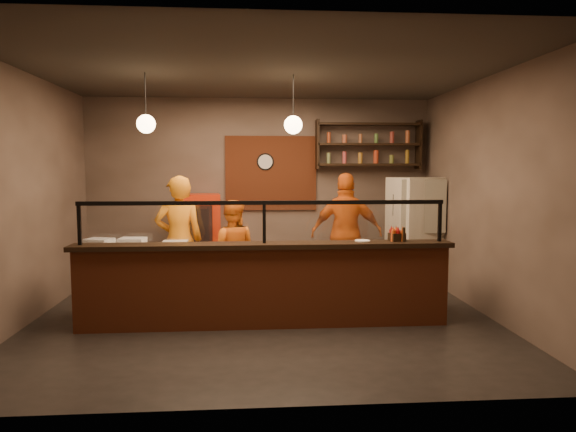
{
  "coord_description": "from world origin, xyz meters",
  "views": [
    {
      "loc": [
        -0.18,
        -6.59,
        1.97
      ],
      "look_at": [
        0.34,
        0.3,
        1.34
      ],
      "focal_mm": 32.0,
      "sensor_mm": 36.0,
      "label": 1
    }
  ],
  "objects": [
    {
      "name": "worktop_cabinet",
      "position": [
        0.0,
        0.2,
        0.42
      ],
      "size": [
        4.6,
        0.75,
        0.85
      ],
      "primitive_type": "cube",
      "color": "gray",
      "rests_on": "floor"
    },
    {
      "name": "red_cooler",
      "position": [
        -1.02,
        2.15,
        0.78
      ],
      "size": [
        0.72,
        0.67,
        1.55
      ],
      "primitive_type": "cube",
      "rotation": [
        0.0,
        0.0,
        0.1
      ],
      "color": "red",
      "rests_on": "floor"
    },
    {
      "name": "pepper_mill",
      "position": [
        1.76,
        -0.3,
        1.15
      ],
      "size": [
        0.04,
        0.04,
        0.18
      ],
      "primitive_type": "cylinder",
      "rotation": [
        0.0,
        0.0,
        0.02
      ],
      "color": "black",
      "rests_on": "counter_ledge"
    },
    {
      "name": "worktop",
      "position": [
        0.0,
        0.2,
        0.88
      ],
      "size": [
        4.6,
        0.75,
        0.05
      ],
      "primitive_type": "cube",
      "color": "beige",
      "rests_on": "worktop_cabinet"
    },
    {
      "name": "rolling_pin",
      "position": [
        -1.99,
        0.23,
        0.93
      ],
      "size": [
        0.33,
        0.13,
        0.06
      ],
      "primitive_type": "cylinder",
      "rotation": [
        0.0,
        1.57,
        0.24
      ],
      "color": "yellow",
      "rests_on": "worktop"
    },
    {
      "name": "cook_right",
      "position": [
        1.35,
        1.38,
        0.96
      ],
      "size": [
        1.17,
        0.6,
        1.91
      ],
      "primitive_type": "imported",
      "rotation": [
        0.0,
        0.0,
        3.02
      ],
      "color": "#CA5413",
      "rests_on": "floor"
    },
    {
      "name": "wall_front",
      "position": [
        0.0,
        -2.5,
        1.6
      ],
      "size": [
        6.0,
        0.0,
        6.0
      ],
      "primitive_type": "plane",
      "rotation": [
        -1.57,
        0.0,
        0.0
      ],
      "color": "#725E53",
      "rests_on": "floor"
    },
    {
      "name": "wall_clock",
      "position": [
        0.1,
        2.46,
        2.1
      ],
      "size": [
        0.3,
        0.04,
        0.3
      ],
      "primitive_type": "cylinder",
      "rotation": [
        1.57,
        0.0,
        0.0
      ],
      "color": "black",
      "rests_on": "wall_back"
    },
    {
      "name": "sneeze_guard",
      "position": [
        0.0,
        -0.3,
        1.37
      ],
      "size": [
        4.5,
        0.05,
        0.52
      ],
      "color": "white",
      "rests_on": "counter_ledge"
    },
    {
      "name": "cook_left",
      "position": [
        -1.21,
        0.9,
        0.94
      ],
      "size": [
        0.76,
        0.58,
        1.88
      ],
      "primitive_type": "imported",
      "rotation": [
        0.0,
        0.0,
        3.35
      ],
      "color": "orange",
      "rests_on": "floor"
    },
    {
      "name": "counter_ledge",
      "position": [
        0.0,
        -0.3,
        1.03
      ],
      "size": [
        4.7,
        0.37,
        0.06
      ],
      "primitive_type": "cube",
      "color": "black",
      "rests_on": "service_counter"
    },
    {
      "name": "wall_back",
      "position": [
        0.0,
        2.5,
        1.6
      ],
      "size": [
        6.0,
        0.0,
        6.0
      ],
      "primitive_type": "plane",
      "rotation": [
        1.57,
        0.0,
        0.0
      ],
      "color": "#725E53",
      "rests_on": "floor"
    },
    {
      "name": "pendant_left",
      "position": [
        -1.5,
        0.2,
        2.55
      ],
      "size": [
        0.24,
        0.24,
        0.77
      ],
      "color": "black",
      "rests_on": "ceiling"
    },
    {
      "name": "wall_left",
      "position": [
        -3.0,
        0.0,
        1.6
      ],
      "size": [
        0.0,
        5.0,
        5.0
      ],
      "primitive_type": "plane",
      "rotation": [
        1.57,
        0.0,
        1.57
      ],
      "color": "#725E53",
      "rests_on": "floor"
    },
    {
      "name": "prep_tub_a",
      "position": [
        -1.73,
        0.28,
        0.98
      ],
      "size": [
        0.35,
        0.29,
        0.16
      ],
      "primitive_type": "cube",
      "rotation": [
        0.0,
        0.0,
        -0.1
      ],
      "color": "silver",
      "rests_on": "worktop"
    },
    {
      "name": "condiment_caddy",
      "position": [
        1.69,
        -0.24,
        1.11
      ],
      "size": [
        0.21,
        0.19,
        0.1
      ],
      "primitive_type": "cube",
      "rotation": [
        0.0,
        0.0,
        0.26
      ],
      "color": "black",
      "rests_on": "counter_ledge"
    },
    {
      "name": "floor",
      "position": [
        0.0,
        0.0,
        0.0
      ],
      "size": [
        6.0,
        6.0,
        0.0
      ],
      "primitive_type": "plane",
      "color": "black",
      "rests_on": "ground"
    },
    {
      "name": "pendant_right",
      "position": [
        0.4,
        0.2,
        2.55
      ],
      "size": [
        0.24,
        0.24,
        0.77
      ],
      "color": "black",
      "rests_on": "ceiling"
    },
    {
      "name": "small_plate",
      "position": [
        1.25,
        -0.23,
        1.07
      ],
      "size": [
        0.25,
        0.25,
        0.01
      ],
      "primitive_type": "cylinder",
      "rotation": [
        0.0,
        0.0,
        -0.4
      ],
      "color": "white",
      "rests_on": "counter_ledge"
    },
    {
      "name": "fridge",
      "position": [
        2.6,
        1.76,
        0.92
      ],
      "size": [
        0.94,
        0.9,
        1.83
      ],
      "primitive_type": "cube",
      "rotation": [
        0.0,
        0.0,
        0.29
      ],
      "color": "beige",
      "rests_on": "floor"
    },
    {
      "name": "prep_tub_b",
      "position": [
        -2.15,
        0.23,
        0.98
      ],
      "size": [
        0.4,
        0.35,
        0.16
      ],
      "primitive_type": "cube",
      "rotation": [
        0.0,
        0.0,
        -0.32
      ],
      "color": "silver",
      "rests_on": "worktop"
    },
    {
      "name": "pizza_dough",
      "position": [
        0.4,
        0.11,
        0.91
      ],
      "size": [
        0.64,
        0.64,
        0.01
      ],
      "primitive_type": "cylinder",
      "rotation": [
        0.0,
        0.0,
        0.16
      ],
      "color": "white",
      "rests_on": "worktop"
    },
    {
      "name": "ceiling",
      "position": [
        0.0,
        0.0,
        3.2
      ],
      "size": [
        6.0,
        6.0,
        0.0
      ],
      "primitive_type": "plane",
      "rotation": [
        3.14,
        0.0,
        0.0
      ],
      "color": "#342F28",
      "rests_on": "wall_back"
    },
    {
      "name": "wall_right",
      "position": [
        3.0,
        0.0,
        1.6
      ],
      "size": [
        0.0,
        5.0,
        5.0
      ],
      "primitive_type": "plane",
      "rotation": [
        1.57,
        0.0,
        -1.57
      ],
      "color": "#725E53",
      "rests_on": "floor"
    },
    {
      "name": "cook_mid",
      "position": [
        -0.45,
        0.97,
        0.76
      ],
      "size": [
        0.79,
        0.65,
        1.52
      ],
      "primitive_type": "imported",
      "rotation": [
        0.0,
        0.0,
        3.04
      ],
      "color": "orange",
      "rests_on": "floor"
    },
    {
      "name": "brick_patch",
      "position": [
        0.2,
        2.47,
        1.9
      ],
      "size": [
        1.6,
        0.04,
        1.3
      ],
      "primitive_type": "cube",
      "color": "brown",
      "rests_on": "wall_back"
    },
    {
      "name": "service_counter",
      "position": [
        0.0,
        -0.3,
        0.5
      ],
      "size": [
        4.6,
        0.25,
        1.0
      ],
      "primitive_type": "cube",
      "color": "brown",
      "rests_on": "floor"
    },
    {
      "name": "wall_shelving",
      "position": [
        1.9,
        2.32,
        2.4
      ],
      "size": [
        1.84,
        0.28,
        0.85
      ],
      "color": "black",
      "rests_on": "wall_back"
    },
    {
      "name": "prep_tub_c",
      "position": [
        -1.13,
        -0.0,
        0.98
      ],
      "size": [
        0.32,
        0.26,
        0.16
      ],
      "primitive_type": "cube",
      "rotation": [
        0.0,
        0.0,
        0.05
      ],
      "color": "silver",
      "rests_on": "worktop"
    }
  ]
}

